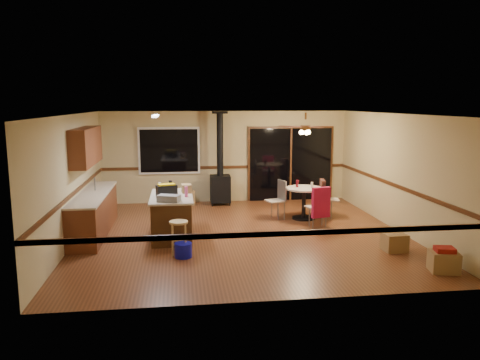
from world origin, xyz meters
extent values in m
plane|color=brown|center=(0.00, 0.00, 0.00)|extent=(7.00, 7.00, 0.00)
plane|color=silver|center=(0.00, 0.00, 2.60)|extent=(7.00, 7.00, 0.00)
plane|color=tan|center=(0.00, 3.50, 1.30)|extent=(7.00, 0.00, 7.00)
plane|color=tan|center=(0.00, -3.50, 1.30)|extent=(7.00, 0.00, 7.00)
plane|color=tan|center=(-3.50, 0.00, 1.30)|extent=(0.00, 7.00, 7.00)
plane|color=tan|center=(3.50, 0.00, 1.30)|extent=(0.00, 7.00, 7.00)
cube|color=black|center=(-1.60, 3.45, 1.50)|extent=(1.72, 0.10, 1.32)
cube|color=black|center=(1.90, 3.45, 1.05)|extent=(2.52, 0.10, 2.10)
cube|color=#602D18|center=(-3.20, 0.50, 0.43)|extent=(0.60, 3.00, 0.86)
cube|color=#BBAB91|center=(-3.20, 0.50, 0.88)|extent=(0.64, 3.04, 0.04)
cube|color=#602D18|center=(-3.33, 0.70, 1.90)|extent=(0.35, 2.00, 0.80)
cube|color=#422610|center=(-1.50, 0.00, 0.43)|extent=(0.80, 1.60, 0.86)
cube|color=#BBAB91|center=(-1.50, 0.00, 0.88)|extent=(0.88, 1.68, 0.04)
cube|color=black|center=(-0.20, 3.05, 0.46)|extent=(0.55, 0.50, 0.75)
cylinder|color=black|center=(-0.20, 3.05, 1.71)|extent=(0.18, 0.18, 1.77)
cylinder|color=brown|center=(1.70, 1.16, 2.25)|extent=(0.24, 0.24, 0.10)
cylinder|color=brown|center=(1.70, 1.16, 2.52)|extent=(0.05, 0.05, 0.16)
sphere|color=#FFD88C|center=(1.70, 1.16, 2.13)|extent=(0.16, 0.16, 0.16)
cube|color=white|center=(-1.80, 0.30, 2.56)|extent=(0.10, 1.20, 0.04)
cube|color=slate|center=(-1.54, -0.62, 0.97)|extent=(0.49, 0.37, 0.13)
cube|color=black|center=(-1.60, -0.05, 1.02)|extent=(0.46, 0.32, 0.23)
cube|color=gold|center=(-1.60, -0.05, 1.14)|extent=(0.39, 0.27, 0.03)
cube|color=olive|center=(-1.18, 0.29, 0.99)|extent=(0.22, 0.29, 0.18)
cylinder|color=black|center=(-1.52, 0.36, 1.03)|extent=(0.10, 0.10, 0.26)
cylinder|color=#D84C8C|center=(-1.19, -0.19, 1.01)|extent=(0.09, 0.09, 0.22)
cylinder|color=white|center=(-1.77, 0.66, 0.98)|extent=(0.06, 0.06, 0.17)
cylinder|color=tan|center=(-1.36, -1.19, 0.32)|extent=(0.36, 0.36, 0.64)
cylinder|color=#0C0FB5|center=(-1.28, -1.38, 0.13)|extent=(0.42, 0.42, 0.27)
cylinder|color=black|center=(1.70, 1.16, 0.02)|extent=(0.56, 0.56, 0.04)
cylinder|color=black|center=(1.70, 1.16, 0.39)|extent=(0.10, 0.10, 0.70)
cylinder|color=#BBAB91|center=(1.70, 1.16, 0.76)|extent=(0.90, 0.90, 0.04)
cylinder|color=#590C14|center=(1.55, 1.26, 0.87)|extent=(0.07, 0.07, 0.18)
cylinder|color=beige|center=(1.88, 1.11, 0.85)|extent=(0.08, 0.08, 0.14)
cube|color=tan|center=(1.00, 1.26, 0.45)|extent=(0.50, 0.50, 0.03)
cube|color=slate|center=(1.18, 1.32, 0.70)|extent=(0.15, 0.39, 0.50)
cube|color=tan|center=(1.80, 0.46, 0.45)|extent=(0.49, 0.49, 0.03)
cube|color=slate|center=(1.84, 0.28, 0.70)|extent=(0.39, 0.13, 0.50)
cube|color=#AA1336|center=(1.85, 0.26, 0.60)|extent=(0.45, 0.21, 0.70)
cube|color=tan|center=(2.40, 1.21, 0.45)|extent=(0.46, 0.46, 0.03)
cube|color=slate|center=(2.21, 1.25, 0.70)|extent=(0.10, 0.40, 0.50)
cube|color=black|center=(2.19, 1.25, 0.60)|extent=(0.18, 0.45, 0.70)
cube|color=olive|center=(-1.24, 3.10, 0.21)|extent=(0.66, 0.60, 0.42)
cube|color=olive|center=(3.10, -2.70, 0.17)|extent=(0.53, 0.47, 0.35)
cube|color=olive|center=(2.78, -1.53, 0.17)|extent=(0.44, 0.38, 0.34)
cube|color=maroon|center=(3.10, -2.70, 0.39)|extent=(0.36, 0.32, 0.08)
camera|label=1|loc=(-1.31, -9.78, 2.85)|focal=35.00mm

